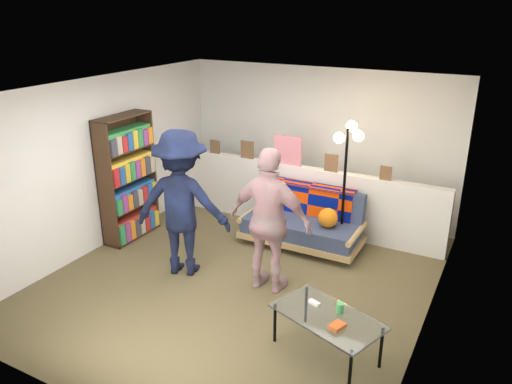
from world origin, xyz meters
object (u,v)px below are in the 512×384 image
Objects in this scene: futon_sofa at (304,222)px; coffee_table at (328,318)px; person_left at (182,203)px; bookshelf at (128,182)px; floor_lamp at (347,161)px; person_right at (270,221)px.

coffee_table is (1.17, -2.16, 0.08)m from futon_sofa.
futon_sofa is 0.91× the size of person_left.
person_left is at bearing -19.88° from bookshelf.
floor_lamp is (-0.63, 2.28, 0.89)m from coffee_table.
floor_lamp is at bearing 12.94° from futon_sofa.
person_right is (-1.07, 0.85, 0.47)m from coffee_table.
bookshelf is 3.16m from floor_lamp.
floor_lamp is at bearing -106.64° from person_right.
floor_lamp is 1.03× the size of person_right.
person_left is at bearing 6.91° from person_right.
coffee_table is at bearing -18.52° from bookshelf.
person_right reaches higher than coffee_table.
coffee_table is 2.41m from person_left.
futon_sofa is 1.11m from floor_lamp.
person_left reaches higher than person_right.
futon_sofa is 0.94× the size of floor_lamp.
bookshelf is 1.52× the size of coffee_table.
coffee_table is 0.64× the size of person_left.
futon_sofa is at bearing -143.32° from person_left.
bookshelf is 0.97× the size of person_left.
bookshelf is (-2.39, -0.97, 0.52)m from futon_sofa.
floor_lamp reaches higher than coffee_table.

